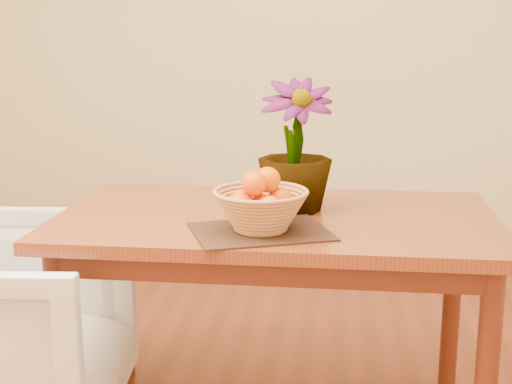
# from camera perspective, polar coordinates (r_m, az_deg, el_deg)

# --- Properties ---
(wall_back) EXTENTS (4.00, 0.02, 2.70)m
(wall_back) POSITION_cam_1_polar(r_m,az_deg,el_deg) (4.16, 4.17, 13.08)
(wall_back) COLOR #FCEDC0
(wall_back) RESTS_ON floor
(table) EXTENTS (1.40, 0.80, 0.75)m
(table) POSITION_cam_1_polar(r_m,az_deg,el_deg) (2.31, 1.62, -3.91)
(table) COLOR maroon
(table) RESTS_ON floor
(placemat) EXTENTS (0.47, 0.41, 0.01)m
(placemat) POSITION_cam_1_polar(r_m,az_deg,el_deg) (2.08, 0.38, -3.18)
(placemat) COLOR #341D12
(placemat) RESTS_ON table
(wicker_basket) EXTENTS (0.28, 0.28, 0.11)m
(wicker_basket) POSITION_cam_1_polar(r_m,az_deg,el_deg) (2.07, 0.38, -1.60)
(wicker_basket) COLOR tan
(wicker_basket) RESTS_ON placemat
(orange_pile) EXTENTS (0.18, 0.18, 0.14)m
(orange_pile) POSITION_cam_1_polar(r_m,az_deg,el_deg) (2.06, 0.39, -0.33)
(orange_pile) COLOR #E44E03
(orange_pile) RESTS_ON wicker_basket
(potted_plant) EXTENTS (0.27, 0.27, 0.43)m
(potted_plant) POSITION_cam_1_polar(r_m,az_deg,el_deg) (2.30, 3.15, 3.71)
(potted_plant) COLOR #134213
(potted_plant) RESTS_ON table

